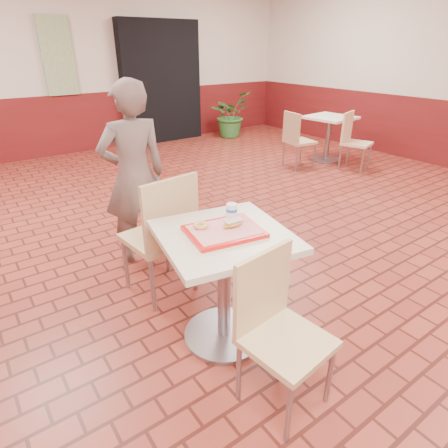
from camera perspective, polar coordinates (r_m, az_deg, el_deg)
room_shell at (r=3.07m, az=13.40°, el=19.95°), size 8.01×10.01×3.01m
wainscot_band at (r=3.31m, az=11.66°, el=2.53°), size 8.00×10.00×1.00m
corridor_doorway at (r=7.77m, az=-9.49°, el=20.40°), size 1.60×0.22×2.20m
promo_poster at (r=7.18m, az=-23.98°, el=22.32°), size 0.50×0.03×1.20m
main_table at (r=2.31m, az=0.00°, el=-7.02°), size 0.74×0.74×0.78m
chair_main_front at (r=2.00m, az=8.06°, el=-14.84°), size 0.44×0.44×0.86m
chair_main_back at (r=2.76m, az=-9.23°, el=-1.12°), size 0.50×0.50×0.97m
customer at (r=3.25m, az=-13.53°, el=7.14°), size 0.60×0.42×1.55m
serving_tray at (r=2.18m, az=0.00°, el=-1.12°), size 0.42×0.33×0.03m
ring_donut at (r=2.19m, az=-3.56°, el=-0.18°), size 0.10×0.10×0.03m
long_john_donut at (r=2.20m, az=1.41°, el=0.06°), size 0.14×0.07×0.04m
paper_cup at (r=2.31m, az=1.18°, el=2.11°), size 0.07×0.07×0.09m
second_table at (r=6.57m, az=15.69°, el=13.48°), size 0.69×0.69×0.72m
chair_second_left at (r=6.01m, az=10.97°, el=12.83°), size 0.45×0.45×0.86m
chair_second_front at (r=6.18m, az=19.03°, el=12.27°), size 0.50×0.50×0.86m
potted_plant at (r=8.12m, az=0.95°, el=16.35°), size 1.03×0.97×0.91m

